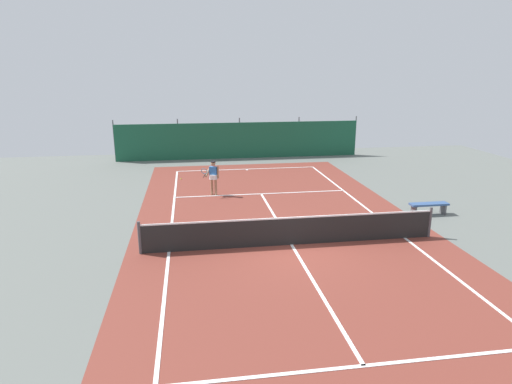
{
  "coord_description": "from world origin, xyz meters",
  "views": [
    {
      "loc": [
        -3.27,
        -13.48,
        5.74
      ],
      "look_at": [
        -0.68,
        3.61,
        0.9
      ],
      "focal_mm": 30.59,
      "sensor_mm": 36.0,
      "label": 1
    }
  ],
  "objects": [
    {
      "name": "ground_plane",
      "position": [
        0.0,
        0.0,
        0.0
      ],
      "size": [
        36.0,
        36.0,
        0.0
      ],
      "primitive_type": "plane",
      "color": "slate"
    },
    {
      "name": "court_surface",
      "position": [
        0.0,
        0.0,
        0.0
      ],
      "size": [
        11.02,
        26.6,
        0.01
      ],
      "color": "brown",
      "rests_on": "ground"
    },
    {
      "name": "tennis_net",
      "position": [
        0.0,
        0.0,
        0.51
      ],
      "size": [
        10.12,
        0.1,
        1.1
      ],
      "color": "black",
      "rests_on": "ground"
    },
    {
      "name": "back_fence",
      "position": [
        -0.0,
        15.87,
        0.67
      ],
      "size": [
        16.3,
        0.98,
        2.7
      ],
      "color": "#195138",
      "rests_on": "ground"
    },
    {
      "name": "tennis_player",
      "position": [
        -2.27,
        6.56,
        0.96
      ],
      "size": [
        0.85,
        0.64,
        1.64
      ],
      "rotation": [
        0.0,
        0.0,
        2.69
      ],
      "color": "#9E7051",
      "rests_on": "ground"
    },
    {
      "name": "tennis_ball_near_player",
      "position": [
        -3.87,
        9.96,
        0.03
      ],
      "size": [
        0.07,
        0.07,
        0.07
      ],
      "primitive_type": "sphere",
      "color": "#CCDB33",
      "rests_on": "ground"
    },
    {
      "name": "parked_car",
      "position": [
        -0.83,
        17.85,
        0.84
      ],
      "size": [
        2.41,
        4.39,
        1.68
      ],
      "rotation": [
        0.0,
        0.0,
        3.27
      ],
      "color": "silver",
      "rests_on": "ground"
    },
    {
      "name": "courtside_bench",
      "position": [
        6.31,
        2.32,
        0.37
      ],
      "size": [
        1.6,
        0.4,
        0.49
      ],
      "color": "#335184",
      "rests_on": "ground"
    }
  ]
}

